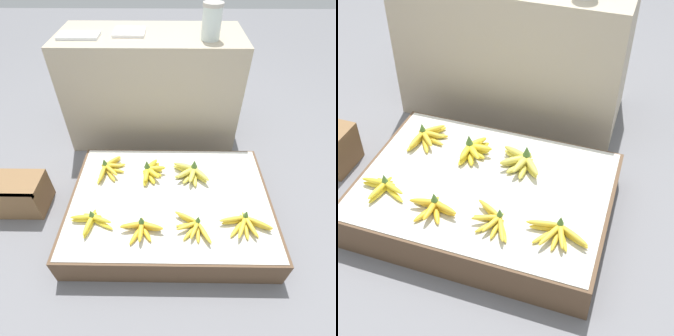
{
  "view_description": "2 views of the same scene",
  "coord_description": "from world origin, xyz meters",
  "views": [
    {
      "loc": [
        0.0,
        -0.96,
        1.34
      ],
      "look_at": [
        -0.01,
        0.13,
        0.29
      ],
      "focal_mm": 28.0,
      "sensor_mm": 36.0,
      "label": 1
    },
    {
      "loc": [
        0.58,
        -1.41,
        1.65
      ],
      "look_at": [
        0.09,
        0.04,
        0.27
      ],
      "focal_mm": 50.0,
      "sensor_mm": 36.0,
      "label": 2
    }
  ],
  "objects": [
    {
      "name": "ground_plane",
      "position": [
        0.0,
        0.0,
        0.0
      ],
      "size": [
        10.0,
        10.0,
        0.0
      ],
      "primitive_type": "plane",
      "color": "slate"
    },
    {
      "name": "banana_bunch_middle_midright",
      "position": [
        0.13,
        0.16,
        0.22
      ],
      "size": [
        0.22,
        0.19,
        0.11
      ],
      "color": "#DBCC4C",
      "rests_on": "display_platform"
    },
    {
      "name": "banana_bunch_front_midleft",
      "position": [
        -0.14,
        -0.23,
        0.21
      ],
      "size": [
        0.23,
        0.15,
        0.09
      ],
      "color": "gold",
      "rests_on": "display_platform"
    },
    {
      "name": "banana_bunch_front_midright",
      "position": [
        0.12,
        -0.22,
        0.21
      ],
      "size": [
        0.19,
        0.2,
        0.08
      ],
      "color": "gold",
      "rests_on": "display_platform"
    },
    {
      "name": "banana_bunch_front_left",
      "position": [
        -0.4,
        -0.19,
        0.21
      ],
      "size": [
        0.23,
        0.16,
        0.09
      ],
      "color": "yellow",
      "rests_on": "display_platform"
    },
    {
      "name": "back_vendor_table",
      "position": [
        -0.14,
        0.89,
        0.39
      ],
      "size": [
        1.24,
        0.55,
        0.79
      ],
      "color": "tan",
      "rests_on": "ground_plane"
    },
    {
      "name": "banana_bunch_middle_left",
      "position": [
        -0.38,
        0.2,
        0.21
      ],
      "size": [
        0.16,
        0.25,
        0.09
      ],
      "color": "gold",
      "rests_on": "display_platform"
    },
    {
      "name": "display_platform",
      "position": [
        0.0,
        0.0,
        0.09
      ],
      "size": [
        1.14,
        0.83,
        0.18
      ],
      "color": "brown",
      "rests_on": "ground_plane"
    },
    {
      "name": "banana_bunch_middle_midleft",
      "position": [
        -0.12,
        0.17,
        0.22
      ],
      "size": [
        0.15,
        0.21,
        0.11
      ],
      "color": "yellow",
      "rests_on": "display_platform"
    },
    {
      "name": "banana_bunch_front_right",
      "position": [
        0.39,
        -0.19,
        0.21
      ],
      "size": [
        0.27,
        0.17,
        0.08
      ],
      "color": "gold",
      "rests_on": "display_platform"
    }
  ]
}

